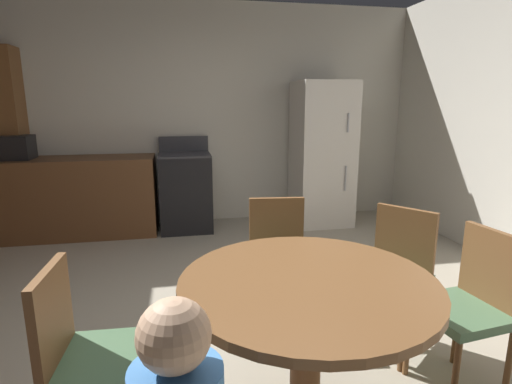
{
  "coord_description": "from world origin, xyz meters",
  "views": [
    {
      "loc": [
        -0.34,
        -2.15,
        1.51
      ],
      "look_at": [
        0.26,
        0.96,
        0.8
      ],
      "focal_mm": 28.16,
      "sensor_mm": 36.0,
      "label": 1
    }
  ],
  "objects": [
    {
      "name": "microwave",
      "position": [
        -2.14,
        2.62,
        1.03
      ],
      "size": [
        0.44,
        0.32,
        0.26
      ],
      "primitive_type": "cube",
      "color": "black",
      "rests_on": "kitchen_counter"
    },
    {
      "name": "chair_east",
      "position": [
        1.13,
        -0.48,
        0.5
      ],
      "size": [
        0.45,
        0.45,
        0.87
      ],
      "rotation": [
        0.0,
        0.0,
        3.27
      ],
      "color": "brown",
      "rests_on": "ground"
    },
    {
      "name": "oven_range",
      "position": [
        -0.28,
        2.63,
        0.47
      ],
      "size": [
        0.6,
        0.6,
        1.1
      ],
      "color": "black",
      "rests_on": "ground"
    },
    {
      "name": "ground_plane",
      "position": [
        0.0,
        0.0,
        0.0
      ],
      "size": [
        14.0,
        14.0,
        0.0
      ],
      "primitive_type": "plane",
      "color": "#A89E89"
    },
    {
      "name": "refrigerator",
      "position": [
        1.4,
        2.57,
        0.88
      ],
      "size": [
        0.68,
        0.68,
        1.76
      ],
      "color": "silver",
      "rests_on": "ground"
    },
    {
      "name": "chair_northeast",
      "position": [
        0.94,
        -0.03,
        0.5
      ],
      "size": [
        0.56,
        0.56,
        0.87
      ],
      "rotation": [
        0.0,
        0.0,
        3.79
      ],
      "color": "brown",
      "rests_on": "ground"
    },
    {
      "name": "chair_west",
      "position": [
        -0.76,
        -0.56,
        0.5
      ],
      "size": [
        0.42,
        0.42,
        0.87
      ],
      "rotation": [
        0.0,
        0.0,
        6.24
      ],
      "color": "brown",
      "rests_on": "ground"
    },
    {
      "name": "pantry_column",
      "position": [
        -2.26,
        2.8,
        1.05
      ],
      "size": [
        0.44,
        0.36,
        2.1
      ],
      "primitive_type": "cube",
      "color": "brown",
      "rests_on": "ground"
    },
    {
      "name": "kitchen_counter",
      "position": [
        -1.56,
        2.62,
        0.45
      ],
      "size": [
        1.85,
        0.6,
        0.9
      ],
      "primitive_type": "cube",
      "color": "brown",
      "rests_on": "ground"
    },
    {
      "name": "wall_back",
      "position": [
        0.0,
        3.02,
        1.35
      ],
      "size": [
        5.56,
        0.12,
        2.7
      ],
      "primitive_type": "cube",
      "color": "beige",
      "rests_on": "ground"
    },
    {
      "name": "dining_table",
      "position": [
        0.19,
        -0.6,
        0.6
      ],
      "size": [
        1.13,
        1.13,
        0.76
      ],
      "color": "brown",
      "rests_on": "ground"
    },
    {
      "name": "chair_north",
      "position": [
        0.29,
        0.34,
        0.5
      ],
      "size": [
        0.44,
        0.44,
        0.87
      ],
      "rotation": [
        0.0,
        0.0,
        4.6
      ],
      "color": "brown",
      "rests_on": "ground"
    }
  ]
}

